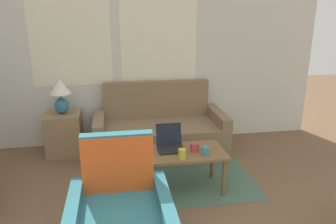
{
  "coord_description": "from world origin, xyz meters",
  "views": [
    {
      "loc": [
        -0.12,
        -1.26,
        1.92
      ],
      "look_at": [
        0.51,
        2.48,
        0.75
      ],
      "focal_mm": 35.0,
      "sensor_mm": 36.0,
      "label": 1
    }
  ],
  "objects_px": {
    "table_lamp": "(61,93)",
    "coffee_table": "(178,156)",
    "laptop": "(170,143)",
    "cup_yellow": "(182,154)",
    "armchair": "(121,224)",
    "cup_navy": "(195,147)",
    "cup_white": "(205,151)",
    "snack_bowl": "(143,147)",
    "couch": "(160,132)"
  },
  "relations": [
    {
      "from": "armchair",
      "to": "table_lamp",
      "type": "xyz_separation_m",
      "value": [
        -0.71,
        2.15,
        0.6
      ]
    },
    {
      "from": "laptop",
      "to": "cup_yellow",
      "type": "xyz_separation_m",
      "value": [
        0.08,
        -0.29,
        -0.01
      ]
    },
    {
      "from": "couch",
      "to": "cup_white",
      "type": "relative_size",
      "value": 20.49
    },
    {
      "from": "couch",
      "to": "cup_navy",
      "type": "xyz_separation_m",
      "value": [
        0.22,
        -1.15,
        0.23
      ]
    },
    {
      "from": "cup_white",
      "to": "cup_yellow",
      "type": "bearing_deg",
      "value": -167.78
    },
    {
      "from": "cup_navy",
      "to": "laptop",
      "type": "bearing_deg",
      "value": 153.94
    },
    {
      "from": "table_lamp",
      "to": "cup_white",
      "type": "distance_m",
      "value": 2.15
    },
    {
      "from": "coffee_table",
      "to": "cup_yellow",
      "type": "height_order",
      "value": "cup_yellow"
    },
    {
      "from": "armchair",
      "to": "cup_white",
      "type": "xyz_separation_m",
      "value": [
        0.92,
        0.8,
        0.23
      ]
    },
    {
      "from": "couch",
      "to": "laptop",
      "type": "distance_m",
      "value": 1.06
    },
    {
      "from": "laptop",
      "to": "cup_navy",
      "type": "height_order",
      "value": "laptop"
    },
    {
      "from": "table_lamp",
      "to": "cup_yellow",
      "type": "distance_m",
      "value": 2.0
    },
    {
      "from": "coffee_table",
      "to": "cup_white",
      "type": "xyz_separation_m",
      "value": [
        0.27,
        -0.12,
        0.1
      ]
    },
    {
      "from": "couch",
      "to": "cup_white",
      "type": "bearing_deg",
      "value": -76.0
    },
    {
      "from": "couch",
      "to": "table_lamp",
      "type": "distance_m",
      "value": 1.46
    },
    {
      "from": "laptop",
      "to": "cup_yellow",
      "type": "relative_size",
      "value": 2.95
    },
    {
      "from": "cup_navy",
      "to": "table_lamp",
      "type": "bearing_deg",
      "value": 141.25
    },
    {
      "from": "table_lamp",
      "to": "cup_navy",
      "type": "distance_m",
      "value": 2.02
    },
    {
      "from": "armchair",
      "to": "coffee_table",
      "type": "height_order",
      "value": "armchair"
    },
    {
      "from": "armchair",
      "to": "coffee_table",
      "type": "xyz_separation_m",
      "value": [
        0.65,
        0.92,
        0.13
      ]
    },
    {
      "from": "armchair",
      "to": "laptop",
      "type": "xyz_separation_m",
      "value": [
        0.58,
        1.03,
        0.24
      ]
    },
    {
      "from": "coffee_table",
      "to": "laptop",
      "type": "bearing_deg",
      "value": 122.05
    },
    {
      "from": "couch",
      "to": "cup_yellow",
      "type": "height_order",
      "value": "couch"
    },
    {
      "from": "coffee_table",
      "to": "cup_yellow",
      "type": "distance_m",
      "value": 0.21
    },
    {
      "from": "snack_bowl",
      "to": "cup_white",
      "type": "bearing_deg",
      "value": -19.84
    },
    {
      "from": "armchair",
      "to": "snack_bowl",
      "type": "bearing_deg",
      "value": 74.7
    },
    {
      "from": "table_lamp",
      "to": "laptop",
      "type": "bearing_deg",
      "value": -40.81
    },
    {
      "from": "cup_navy",
      "to": "snack_bowl",
      "type": "bearing_deg",
      "value": 167.26
    },
    {
      "from": "cup_white",
      "to": "laptop",
      "type": "bearing_deg",
      "value": 146.02
    },
    {
      "from": "table_lamp",
      "to": "cup_white",
      "type": "height_order",
      "value": "table_lamp"
    },
    {
      "from": "armchair",
      "to": "table_lamp",
      "type": "distance_m",
      "value": 2.34
    },
    {
      "from": "armchair",
      "to": "laptop",
      "type": "height_order",
      "value": "armchair"
    },
    {
      "from": "table_lamp",
      "to": "cup_white",
      "type": "relative_size",
      "value": 5.31
    },
    {
      "from": "cup_navy",
      "to": "snack_bowl",
      "type": "height_order",
      "value": "cup_navy"
    },
    {
      "from": "armchair",
      "to": "table_lamp",
      "type": "bearing_deg",
      "value": 108.34
    },
    {
      "from": "couch",
      "to": "armchair",
      "type": "height_order",
      "value": "armchair"
    },
    {
      "from": "table_lamp",
      "to": "coffee_table",
      "type": "height_order",
      "value": "table_lamp"
    },
    {
      "from": "coffee_table",
      "to": "cup_white",
      "type": "bearing_deg",
      "value": -23.96
    },
    {
      "from": "armchair",
      "to": "cup_yellow",
      "type": "xyz_separation_m",
      "value": [
        0.66,
        0.74,
        0.24
      ]
    },
    {
      "from": "coffee_table",
      "to": "snack_bowl",
      "type": "relative_size",
      "value": 6.3
    },
    {
      "from": "armchair",
      "to": "snack_bowl",
      "type": "height_order",
      "value": "armchair"
    },
    {
      "from": "armchair",
      "to": "cup_navy",
      "type": "bearing_deg",
      "value": 47.38
    },
    {
      "from": "couch",
      "to": "cup_navy",
      "type": "distance_m",
      "value": 1.2
    },
    {
      "from": "armchair",
      "to": "laptop",
      "type": "distance_m",
      "value": 1.21
    },
    {
      "from": "couch",
      "to": "coffee_table",
      "type": "bearing_deg",
      "value": -87.93
    },
    {
      "from": "armchair",
      "to": "coffee_table",
      "type": "bearing_deg",
      "value": 54.74
    },
    {
      "from": "coffee_table",
      "to": "cup_white",
      "type": "relative_size",
      "value": 11.6
    },
    {
      "from": "cup_yellow",
      "to": "snack_bowl",
      "type": "bearing_deg",
      "value": 142.59
    },
    {
      "from": "cup_white",
      "to": "snack_bowl",
      "type": "bearing_deg",
      "value": 160.16
    },
    {
      "from": "laptop",
      "to": "cup_yellow",
      "type": "height_order",
      "value": "laptop"
    }
  ]
}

